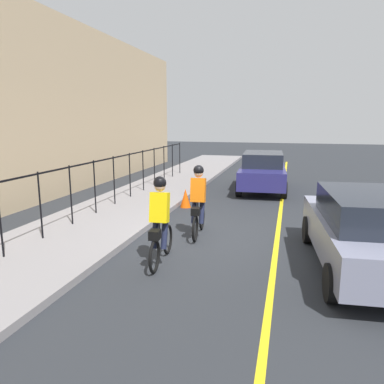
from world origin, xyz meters
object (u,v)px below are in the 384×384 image
object	(u,v)px
cyclist_lead	(198,201)
cyclist_follow	(160,221)
patrol_sedan	(366,230)
parked_sedan_rear	(263,171)
traffic_cone_near	(185,198)

from	to	relation	value
cyclist_lead	cyclist_follow	size ratio (longest dim) A/B	1.00
cyclist_lead	patrol_sedan	world-z (taller)	cyclist_lead
cyclist_follow	patrol_sedan	distance (m)	4.03
cyclist_follow	patrol_sedan	size ratio (longest dim) A/B	0.40
parked_sedan_rear	traffic_cone_near	xyz separation A→B (m)	(-3.84, 2.28, -0.51)
cyclist_lead	parked_sedan_rear	xyz separation A→B (m)	(6.79, -1.09, -0.09)
parked_sedan_rear	traffic_cone_near	size ratio (longest dim) A/B	7.10
patrol_sedan	parked_sedan_rear	bearing A→B (deg)	12.89
cyclist_lead	patrol_sedan	distance (m)	3.88
cyclist_lead	parked_sedan_rear	world-z (taller)	cyclist_lead
cyclist_lead	patrol_sedan	bearing A→B (deg)	-113.51
cyclist_lead	traffic_cone_near	bearing A→B (deg)	17.28
cyclist_lead	traffic_cone_near	world-z (taller)	cyclist_lead
cyclist_lead	cyclist_follow	xyz separation A→B (m)	(-1.98, 0.30, 0.00)
traffic_cone_near	parked_sedan_rear	bearing A→B (deg)	-30.67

